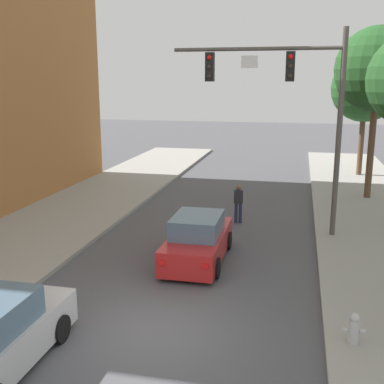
# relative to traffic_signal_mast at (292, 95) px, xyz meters

# --- Properties ---
(ground_plane) EXTENTS (120.00, 120.00, 0.00)m
(ground_plane) POSITION_rel_traffic_signal_mast_xyz_m (-2.87, -8.13, -5.32)
(ground_plane) COLOR #4C4C51
(traffic_signal_mast) EXTENTS (6.21, 0.38, 7.50)m
(traffic_signal_mast) POSITION_rel_traffic_signal_mast_xyz_m (0.00, 0.00, 0.00)
(traffic_signal_mast) COLOR #514C47
(traffic_signal_mast) RESTS_ON sidewalk_right
(car_lead_red) EXTENTS (1.86, 4.25, 1.60)m
(car_lead_red) POSITION_rel_traffic_signal_mast_xyz_m (-2.74, -3.41, -4.60)
(car_lead_red) COLOR #B21E1E
(car_lead_red) RESTS_ON ground
(pedestrian_crossing_road) EXTENTS (0.36, 0.22, 1.64)m
(pedestrian_crossing_road) POSITION_rel_traffic_signal_mast_xyz_m (-2.00, 1.25, -4.41)
(pedestrian_crossing_road) COLOR #232847
(pedestrian_crossing_road) RESTS_ON ground
(fire_hydrant) EXTENTS (0.48, 0.24, 0.72)m
(fire_hydrant) POSITION_rel_traffic_signal_mast_xyz_m (1.73, -7.88, -4.82)
(fire_hydrant) COLOR #B2B2B7
(fire_hydrant) RESTS_ON sidewalk_right
(street_tree_third) EXTENTS (4.01, 4.01, 8.22)m
(street_tree_third) POSITION_rel_traffic_signal_mast_xyz_m (3.79, 6.56, 1.01)
(street_tree_third) COLOR brown
(street_tree_third) RESTS_ON sidewalk_right
(street_tree_farthest) EXTENTS (4.01, 4.01, 7.25)m
(street_tree_farthest) POSITION_rel_traffic_signal_mast_xyz_m (4.05, 12.73, 0.05)
(street_tree_farthest) COLOR brown
(street_tree_farthest) RESTS_ON sidewalk_right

